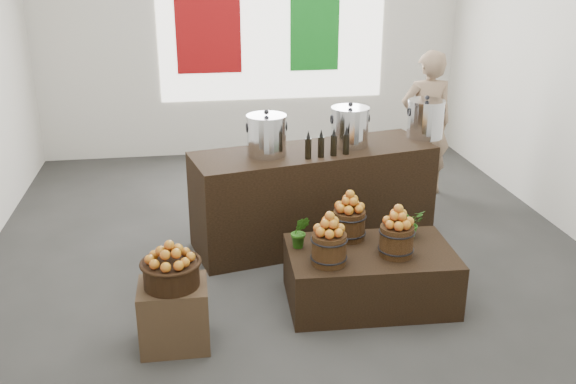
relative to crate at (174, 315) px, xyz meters
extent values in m
plane|color=#333331|center=(1.11, 1.38, -0.26)|extent=(7.00, 7.00, 0.00)
cube|color=silver|center=(1.11, 4.88, 1.74)|extent=(6.00, 0.04, 4.00)
cube|color=white|center=(1.41, 4.86, 1.74)|extent=(3.20, 0.02, 2.40)
cube|color=#980B0D|center=(0.51, 4.85, 1.64)|extent=(0.90, 0.04, 1.40)
cube|color=#13801F|center=(2.01, 4.85, 1.44)|extent=(0.70, 0.04, 1.00)
cube|color=#4D3B24|center=(0.00, 0.00, 0.00)|extent=(0.52, 0.43, 0.52)
cylinder|color=black|center=(0.00, 0.00, 0.35)|extent=(0.41, 0.41, 0.19)
cube|color=black|center=(1.64, 0.41, -0.02)|extent=(1.42, 0.91, 0.48)
cylinder|color=#3E2610|center=(1.24, 0.23, 0.35)|extent=(0.28, 0.28, 0.26)
cylinder|color=#3E2610|center=(1.82, 0.29, 0.35)|extent=(0.28, 0.28, 0.26)
cylinder|color=#3E2610|center=(1.51, 0.67, 0.35)|extent=(0.28, 0.28, 0.26)
imported|color=#225511|center=(2.05, 0.63, 0.35)|extent=(0.28, 0.26, 0.25)
imported|color=#225511|center=(1.06, 0.56, 0.37)|extent=(0.19, 0.16, 0.29)
cube|color=black|center=(1.40, 1.68, 0.24)|extent=(2.53, 1.26, 0.99)
cylinder|color=silver|center=(0.91, 1.58, 0.92)|extent=(0.37, 0.37, 0.37)
cylinder|color=silver|center=(1.77, 1.76, 0.92)|extent=(0.37, 0.37, 0.37)
cylinder|color=silver|center=(2.63, 1.94, 0.92)|extent=(0.37, 0.37, 0.37)
imported|color=#8B6F55|center=(3.00, 2.87, 0.62)|extent=(0.65, 0.43, 1.76)
camera|label=1|loc=(0.20, -4.29, 2.61)|focal=40.00mm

